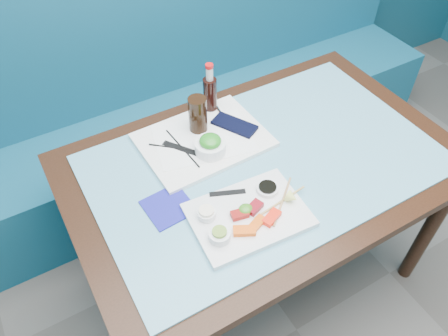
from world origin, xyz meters
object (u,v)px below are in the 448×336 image
sashimi_plate (248,215)px  blue_napkin (169,206)px  booth_bench (173,114)px  dining_table (264,178)px  cola_bottle_body (210,96)px  serving_tray (203,140)px  cola_glass (198,114)px  seaweed_bowl (210,147)px

sashimi_plate → blue_napkin: size_ratio=2.50×
booth_bench → blue_napkin: (-0.39, -0.86, 0.39)m
dining_table → cola_bottle_body: size_ratio=9.20×
booth_bench → dining_table: 0.89m
sashimi_plate → blue_napkin: bearing=145.2°
serving_tray → blue_napkin: (-0.24, -0.22, -0.01)m
booth_bench → serving_tray: size_ratio=6.61×
cola_bottle_body → cola_glass: bearing=-138.4°
booth_bench → blue_napkin: bearing=-114.4°
booth_bench → seaweed_bowl: bearing=-102.2°
sashimi_plate → seaweed_bowl: (0.03, 0.31, 0.03)m
cola_bottle_body → serving_tray: bearing=-127.4°
serving_tray → blue_napkin: size_ratio=3.13×
booth_bench → seaweed_bowl: booth_bench is taller
booth_bench → cola_bottle_body: bearing=-94.0°
sashimi_plate → seaweed_bowl: bearing=88.2°
booth_bench → serving_tray: (-0.14, -0.64, 0.39)m
serving_tray → seaweed_bowl: (-0.01, -0.07, 0.03)m
sashimi_plate → cola_glass: bearing=87.3°
booth_bench → dining_table: bearing=-90.0°
seaweed_bowl → blue_napkin: 0.28m
serving_tray → blue_napkin: serving_tray is taller
booth_bench → sashimi_plate: (-0.19, -1.02, 0.39)m
cola_bottle_body → seaweed_bowl: bearing=-118.7°
cola_glass → cola_bottle_body: (0.10, 0.09, -0.01)m
serving_tray → dining_table: bearing=-56.1°
dining_table → serving_tray: 0.27m
dining_table → blue_napkin: 0.40m
booth_bench → cola_bottle_body: (-0.03, -0.50, 0.46)m
dining_table → blue_napkin: (-0.39, -0.02, 0.09)m
blue_napkin → dining_table: bearing=2.5°
cola_glass → serving_tray: bearing=-100.3°
dining_table → cola_glass: 0.34m
booth_bench → cola_bottle_body: booth_bench is taller
serving_tray → cola_glass: (0.01, 0.05, 0.08)m
seaweed_bowl → cola_glass: cola_glass is taller
serving_tray → blue_napkin: bearing=-140.4°
sashimi_plate → seaweed_bowl: size_ratio=3.23×
cola_glass → sashimi_plate: bearing=-96.8°
sashimi_plate → cola_bottle_body: size_ratio=2.39×
serving_tray → cola_bottle_body: (0.11, 0.14, 0.07)m
booth_bench → dining_table: (0.00, -0.84, 0.29)m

